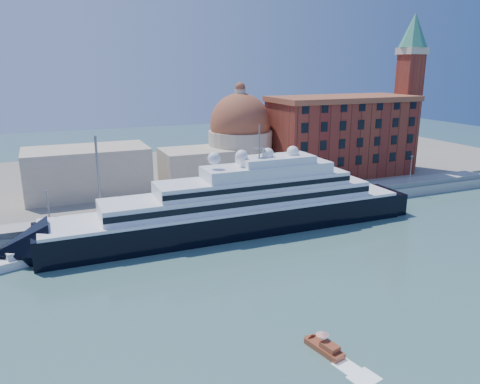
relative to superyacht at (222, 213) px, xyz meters
name	(u,v)px	position (x,y,z in m)	size (l,w,h in m)	color
ground	(256,281)	(-2.99, -23.00, -4.50)	(400.00, 400.00, 0.00)	#375F5B
quay	(193,214)	(-2.99, 11.00, -3.25)	(180.00, 10.00, 2.50)	gray
land	(152,177)	(-2.99, 52.00, -3.50)	(260.00, 72.00, 2.00)	slate
quay_fence	(199,212)	(-2.99, 6.50, -1.40)	(180.00, 0.10, 1.20)	slate
superyacht	(222,213)	(0.00, 0.00, 0.00)	(87.30, 12.10, 26.09)	black
service_barge	(8,263)	(-40.35, -1.20, -3.67)	(13.62, 8.01, 2.91)	white
water_taxi	(325,347)	(-3.39, -44.02, -3.89)	(2.89, 5.66, 2.57)	maroon
warehouse	(341,135)	(49.01, 29.00, 9.29)	(43.00, 19.00, 23.25)	maroon
campanile	(409,82)	(73.01, 29.00, 24.25)	(8.40, 8.40, 47.00)	maroon
church	(188,153)	(3.40, 34.72, 6.41)	(66.00, 18.00, 25.50)	beige
lamp_posts	(136,185)	(-15.66, 9.27, 5.34)	(120.80, 2.40, 18.00)	slate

